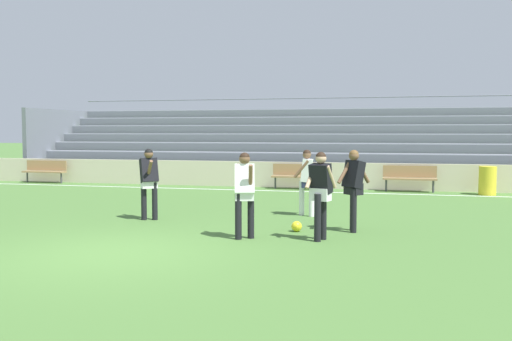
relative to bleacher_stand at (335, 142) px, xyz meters
name	(u,v)px	position (x,y,z in m)	size (l,w,h in m)	color
ground_plane	(111,254)	(-2.11, -15.54, -1.64)	(160.00, 160.00, 0.00)	#477033
field_line_sideline	(259,190)	(-2.11, -4.89, -1.64)	(44.00, 0.12, 0.01)	white
sideline_wall	(267,174)	(-2.11, -3.63, -1.17)	(48.00, 0.16, 0.95)	beige
bleacher_stand	(335,142)	(0.00, 0.00, 0.00)	(26.54, 5.58, 3.69)	#9EA3AD
bench_near_bin	(45,169)	(-11.24, -4.07, -1.10)	(1.80, 0.40, 0.90)	#99754C
bench_centre_sideline	(297,174)	(-0.91, -4.07, -1.10)	(1.80, 0.40, 0.90)	#99754C
bench_far_right	(410,176)	(3.02, -4.07, -1.10)	(1.80, 0.40, 0.90)	#99754C
trash_bin	(487,181)	(5.47, -4.44, -1.17)	(0.55, 0.55, 0.94)	yellow
player_white_wide_left	(245,188)	(-0.24, -13.70, -0.64)	(0.46, 0.54, 1.67)	black
player_dark_wide_right	(321,188)	(1.20, -13.52, -0.63)	(0.58, 0.41, 1.69)	black
player_dark_trailing_run	(149,178)	(-3.03, -11.97, -0.65)	(0.52, 0.69, 1.67)	black
player_white_deep_cover	(307,177)	(0.45, -10.43, -0.67)	(0.60, 0.45, 1.63)	white
player_dark_overlapping	(354,183)	(1.73, -12.37, -0.63)	(0.68, 0.50, 1.70)	black
soccer_ball	(297,226)	(0.60, -12.68, -1.53)	(0.22, 0.22, 0.22)	yellow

